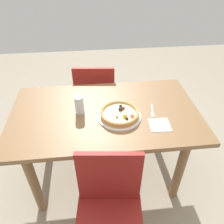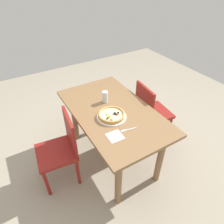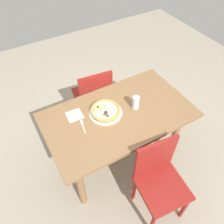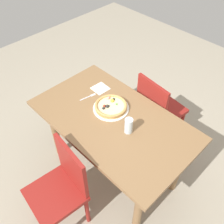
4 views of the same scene
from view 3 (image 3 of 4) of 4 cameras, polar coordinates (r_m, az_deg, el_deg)
name	(u,v)px [view 3 (image 3 of 4)]	position (r m, az deg, el deg)	size (l,w,h in m)	color
ground_plane	(117,157)	(2.73, 1.29, -11.24)	(6.00, 6.00, 0.00)	#9E937F
dining_table	(118,122)	(2.21, 1.57, -2.59)	(1.38, 0.81, 0.76)	olive
chair_near	(159,179)	(2.11, 11.71, -16.09)	(0.44, 0.44, 0.87)	maroon
chair_far	(93,96)	(2.72, -4.70, 4.03)	(0.44, 0.44, 0.87)	maroon
plate	(106,113)	(2.13, -1.63, -0.15)	(0.31, 0.31, 0.01)	white
pizza	(105,111)	(2.11, -1.67, 0.32)	(0.28, 0.28, 0.05)	tan
fork	(83,126)	(2.05, -7.31, -3.40)	(0.05, 0.17, 0.00)	silver
drinking_glass	(136,103)	(2.14, 5.96, 2.37)	(0.06, 0.06, 0.14)	silver
napkin	(75,115)	(2.14, -9.34, -0.82)	(0.14, 0.14, 0.00)	white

